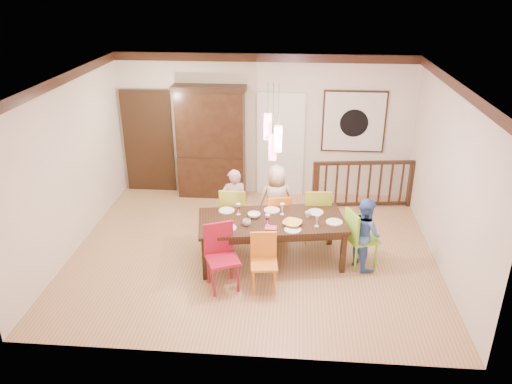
# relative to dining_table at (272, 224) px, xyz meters

# --- Properties ---
(floor) EXTENTS (6.00, 6.00, 0.00)m
(floor) POSITION_rel_dining_table_xyz_m (-0.32, 0.25, -0.67)
(floor) COLOR #AA7452
(floor) RESTS_ON ground
(ceiling) EXTENTS (6.00, 6.00, 0.00)m
(ceiling) POSITION_rel_dining_table_xyz_m (-0.32, 0.25, 2.23)
(ceiling) COLOR white
(ceiling) RESTS_ON wall_back
(wall_back) EXTENTS (6.00, 0.00, 6.00)m
(wall_back) POSITION_rel_dining_table_xyz_m (-0.32, 2.75, 0.78)
(wall_back) COLOR silver
(wall_back) RESTS_ON floor
(wall_left) EXTENTS (0.00, 5.00, 5.00)m
(wall_left) POSITION_rel_dining_table_xyz_m (-3.32, 0.25, 0.78)
(wall_left) COLOR silver
(wall_left) RESTS_ON floor
(wall_right) EXTENTS (0.00, 5.00, 5.00)m
(wall_right) POSITION_rel_dining_table_xyz_m (2.68, 0.25, 0.78)
(wall_right) COLOR silver
(wall_right) RESTS_ON floor
(crown_molding) EXTENTS (6.00, 5.00, 0.16)m
(crown_molding) POSITION_rel_dining_table_xyz_m (-0.32, 0.25, 2.15)
(crown_molding) COLOR black
(crown_molding) RESTS_ON wall_back
(panel_door) EXTENTS (1.04, 0.07, 2.24)m
(panel_door) POSITION_rel_dining_table_xyz_m (-2.72, 2.70, 0.38)
(panel_door) COLOR black
(panel_door) RESTS_ON wall_back
(white_doorway) EXTENTS (0.97, 0.05, 2.22)m
(white_doorway) POSITION_rel_dining_table_xyz_m (0.03, 2.72, 0.38)
(white_doorway) COLOR silver
(white_doorway) RESTS_ON wall_back
(painting) EXTENTS (1.25, 0.06, 1.25)m
(painting) POSITION_rel_dining_table_xyz_m (1.48, 2.71, 0.93)
(painting) COLOR black
(painting) RESTS_ON wall_back
(pendant_cluster) EXTENTS (0.27, 0.21, 1.14)m
(pendant_cluster) POSITION_rel_dining_table_xyz_m (0.00, -0.00, 1.43)
(pendant_cluster) COLOR #FF4C6D
(pendant_cluster) RESTS_ON ceiling
(dining_table) EXTENTS (2.44, 1.42, 0.75)m
(dining_table) POSITION_rel_dining_table_xyz_m (0.00, 0.00, 0.00)
(dining_table) COLOR black
(dining_table) RESTS_ON floor
(chair_far_left) EXTENTS (0.46, 0.46, 0.99)m
(chair_far_left) POSITION_rel_dining_table_xyz_m (-0.68, 0.70, -0.11)
(chair_far_left) COLOR gold
(chair_far_left) RESTS_ON floor
(chair_far_mid) EXTENTS (0.48, 0.48, 0.89)m
(chair_far_mid) POSITION_rel_dining_table_xyz_m (0.05, 0.70, -0.16)
(chair_far_mid) COLOR orange
(chair_far_mid) RESTS_ON floor
(chair_far_right) EXTENTS (0.49, 0.49, 1.00)m
(chair_far_right) POSITION_rel_dining_table_xyz_m (0.73, 0.78, -0.10)
(chair_far_right) COLOR #8BA020
(chair_far_right) RESTS_ON floor
(chair_near_left) EXTENTS (0.59, 0.59, 0.99)m
(chair_near_left) POSITION_rel_dining_table_xyz_m (-0.67, -0.82, -0.11)
(chair_near_left) COLOR maroon
(chair_near_left) RESTS_ON floor
(chair_near_mid) EXTENTS (0.43, 0.43, 0.86)m
(chair_near_mid) POSITION_rel_dining_table_xyz_m (-0.07, -0.80, -0.18)
(chair_near_mid) COLOR orange
(chair_near_mid) RESTS_ON floor
(chair_end_right) EXTENTS (0.56, 0.56, 0.96)m
(chair_end_right) POSITION_rel_dining_table_xyz_m (1.43, 0.00, -0.12)
(chair_end_right) COLOR #75C229
(chair_end_right) RESTS_ON floor
(china_hutch) EXTENTS (1.46, 0.46, 2.30)m
(china_hutch) POSITION_rel_dining_table_xyz_m (-1.38, 2.55, 0.48)
(china_hutch) COLOR black
(china_hutch) RESTS_ON floor
(balustrade) EXTENTS (2.05, 0.33, 0.96)m
(balustrade) POSITION_rel_dining_table_xyz_m (1.71, 2.20, -0.17)
(balustrade) COLOR black
(balustrade) RESTS_ON floor
(person_far_left) EXTENTS (0.52, 0.41, 1.26)m
(person_far_left) POSITION_rel_dining_table_xyz_m (-0.70, 0.79, -0.04)
(person_far_left) COLOR beige
(person_far_left) RESTS_ON floor
(person_far_mid) EXTENTS (0.72, 0.55, 1.31)m
(person_far_mid) POSITION_rel_dining_table_xyz_m (0.03, 0.90, -0.02)
(person_far_mid) COLOR beige
(person_far_mid) RESTS_ON floor
(person_end_right) EXTENTS (0.65, 0.71, 1.17)m
(person_end_right) POSITION_rel_dining_table_xyz_m (1.46, -0.03, -0.09)
(person_end_right) COLOR #446EC0
(person_end_right) RESTS_ON floor
(serving_bowl) EXTENTS (0.37, 0.37, 0.07)m
(serving_bowl) POSITION_rel_dining_table_xyz_m (0.33, -0.18, 0.11)
(serving_bowl) COLOR gold
(serving_bowl) RESTS_ON dining_table
(small_bowl) EXTENTS (0.25, 0.25, 0.06)m
(small_bowl) POSITION_rel_dining_table_xyz_m (-0.28, 0.06, 0.11)
(small_bowl) COLOR white
(small_bowl) RESTS_ON dining_table
(cup_left) EXTENTS (0.14, 0.14, 0.10)m
(cup_left) POSITION_rel_dining_table_xyz_m (-0.38, -0.23, 0.13)
(cup_left) COLOR silver
(cup_left) RESTS_ON dining_table
(cup_right) EXTENTS (0.13, 0.13, 0.10)m
(cup_right) POSITION_rel_dining_table_xyz_m (0.57, 0.12, 0.13)
(cup_right) COLOR silver
(cup_right) RESTS_ON dining_table
(plate_far_left) EXTENTS (0.26, 0.26, 0.01)m
(plate_far_left) POSITION_rel_dining_table_xyz_m (-0.75, 0.24, 0.08)
(plate_far_left) COLOR white
(plate_far_left) RESTS_ON dining_table
(plate_far_mid) EXTENTS (0.26, 0.26, 0.01)m
(plate_far_mid) POSITION_rel_dining_table_xyz_m (-0.01, 0.32, 0.08)
(plate_far_mid) COLOR white
(plate_far_mid) RESTS_ON dining_table
(plate_far_right) EXTENTS (0.26, 0.26, 0.01)m
(plate_far_right) POSITION_rel_dining_table_xyz_m (0.70, 0.30, 0.08)
(plate_far_right) COLOR white
(plate_far_right) RESTS_ON dining_table
(plate_near_left) EXTENTS (0.26, 0.26, 0.01)m
(plate_near_left) POSITION_rel_dining_table_xyz_m (-0.65, -0.35, 0.08)
(plate_near_left) COLOR white
(plate_near_left) RESTS_ON dining_table
(plate_near_mid) EXTENTS (0.26, 0.26, 0.01)m
(plate_near_mid) POSITION_rel_dining_table_xyz_m (0.34, -0.32, 0.08)
(plate_near_mid) COLOR white
(plate_near_mid) RESTS_ON dining_table
(plate_end_right) EXTENTS (0.26, 0.26, 0.01)m
(plate_end_right) POSITION_rel_dining_table_xyz_m (0.98, -0.02, 0.08)
(plate_end_right) COLOR white
(plate_end_right) RESTS_ON dining_table
(wine_glass_a) EXTENTS (0.08, 0.08, 0.19)m
(wine_glass_a) POSITION_rel_dining_table_xyz_m (-0.54, 0.13, 0.17)
(wine_glass_a) COLOR #590C19
(wine_glass_a) RESTS_ON dining_table
(wine_glass_b) EXTENTS (0.08, 0.08, 0.19)m
(wine_glass_b) POSITION_rel_dining_table_xyz_m (0.16, 0.19, 0.17)
(wine_glass_b) COLOR silver
(wine_glass_b) RESTS_ON dining_table
(wine_glass_c) EXTENTS (0.08, 0.08, 0.19)m
(wine_glass_c) POSITION_rel_dining_table_xyz_m (-0.05, -0.21, 0.17)
(wine_glass_c) COLOR #590C19
(wine_glass_c) RESTS_ON dining_table
(wine_glass_d) EXTENTS (0.08, 0.08, 0.19)m
(wine_glass_d) POSITION_rel_dining_table_xyz_m (0.70, -0.17, 0.17)
(wine_glass_d) COLOR silver
(wine_glass_d) RESTS_ON dining_table
(napkin) EXTENTS (0.18, 0.14, 0.01)m
(napkin) POSITION_rel_dining_table_xyz_m (0.00, -0.30, 0.08)
(napkin) COLOR #D83359
(napkin) RESTS_ON dining_table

